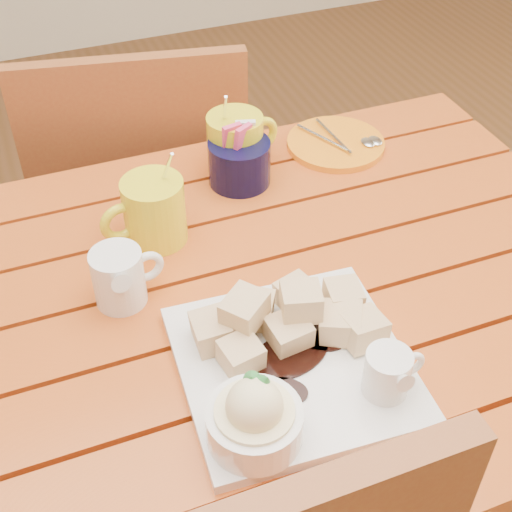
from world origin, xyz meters
name	(u,v)px	position (x,y,z in m)	size (l,w,h in m)	color
table	(229,351)	(0.00, 0.00, 0.64)	(1.20, 0.79, 0.75)	#AB4216
dessert_plate	(288,366)	(0.02, -0.16, 0.78)	(0.29, 0.29, 0.11)	white
coffee_mug_left	(152,211)	(-0.06, 0.16, 0.80)	(0.13, 0.09, 0.15)	yellow
coffee_mug_right	(237,143)	(0.12, 0.29, 0.80)	(0.13, 0.09, 0.16)	yellow
cream_pitcher	(120,276)	(-0.13, 0.05, 0.79)	(0.10, 0.09, 0.09)	white
sugar_caddy	(239,161)	(0.11, 0.26, 0.79)	(0.10, 0.10, 0.11)	black
orange_saucer	(337,143)	(0.31, 0.30, 0.76)	(0.17, 0.17, 0.02)	orange
chair_far	(144,203)	(0.01, 0.58, 0.50)	(0.50, 0.50, 0.90)	brown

